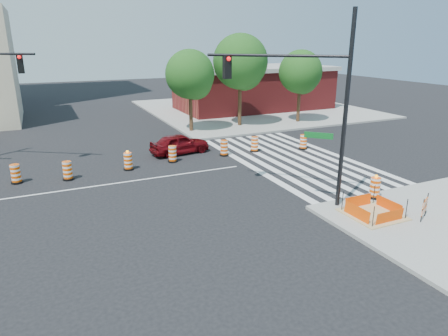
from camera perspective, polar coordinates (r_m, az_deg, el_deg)
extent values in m
plane|color=black|center=(21.96, -14.81, -2.08)|extent=(120.00, 120.00, 0.00)
cube|color=gray|center=(44.54, 4.18, 8.45)|extent=(22.00, 22.00, 0.15)
cube|color=silver|center=(24.37, 3.47, 0.48)|extent=(0.45, 13.50, 0.01)
cube|color=silver|center=(24.79, 5.30, 0.73)|extent=(0.45, 13.50, 0.01)
cube|color=silver|center=(25.24, 7.08, 0.98)|extent=(0.45, 13.50, 0.01)
cube|color=silver|center=(25.71, 8.79, 1.22)|extent=(0.45, 13.50, 0.01)
cube|color=silver|center=(26.20, 10.44, 1.44)|extent=(0.45, 13.50, 0.01)
cube|color=silver|center=(26.71, 12.02, 1.66)|extent=(0.45, 13.50, 0.01)
cube|color=silver|center=(27.25, 13.55, 1.87)|extent=(0.45, 13.50, 0.01)
cube|color=silver|center=(27.80, 15.01, 2.07)|extent=(0.45, 13.50, 0.01)
cube|color=silver|center=(21.96, -14.81, -2.07)|extent=(14.00, 0.12, 0.01)
cube|color=tan|center=(18.21, 20.45, -6.22)|extent=(2.20, 2.20, 0.05)
cube|color=#EC4704|center=(17.56, 22.59, -6.49)|extent=(1.44, 0.02, 0.55)
cube|color=#EC4704|center=(18.70, 18.61, -4.56)|extent=(1.44, 0.02, 0.55)
cube|color=#EC4704|center=(17.52, 18.43, -6.06)|extent=(0.02, 1.44, 0.55)
cube|color=#EC4704|center=(18.74, 22.50, -4.96)|extent=(0.02, 1.44, 0.55)
cylinder|color=black|center=(16.88, 20.55, -6.57)|extent=(0.04, 0.04, 0.90)
cylinder|color=black|center=(18.14, 24.62, -5.39)|extent=(0.04, 0.04, 0.90)
cylinder|color=black|center=(18.06, 16.57, -4.56)|extent=(0.04, 0.04, 0.90)
cylinder|color=black|center=(19.24, 20.64, -3.59)|extent=(0.04, 0.04, 0.90)
cube|color=maroon|center=(44.26, 4.24, 11.04)|extent=(16.00, 8.00, 4.20)
cube|color=gray|center=(44.06, 4.31, 14.01)|extent=(16.50, 8.50, 0.40)
imported|color=#5B070C|center=(26.77, -6.34, 3.47)|extent=(4.15, 2.15, 1.35)
cylinder|color=black|center=(17.65, 16.96, 7.50)|extent=(0.19, 0.19, 8.34)
cylinder|color=black|center=(17.90, 7.28, 15.64)|extent=(4.47, 4.55, 0.13)
cube|color=black|center=(18.57, 0.44, 14.24)|extent=(0.33, 0.29, 1.04)
sphere|color=#FF0C0C|center=(18.39, 0.69, 15.34)|extent=(0.19, 0.19, 0.19)
cube|color=#0C591E|center=(17.95, 13.35, 4.55)|extent=(0.91, 0.92, 0.26)
cube|color=black|center=(25.11, -27.09, 13.12)|extent=(0.33, 0.29, 1.03)
sphere|color=#FF0C0C|center=(24.91, -27.21, 13.92)|extent=(0.19, 0.19, 0.19)
cylinder|color=black|center=(20.14, 20.62, -3.87)|extent=(0.58, 0.58, 0.10)
cylinder|color=#F25205|center=(19.97, 20.77, -2.57)|extent=(0.47, 0.47, 0.92)
sphere|color=#FF990C|center=(19.81, 20.94, -1.12)|extent=(0.16, 0.16, 0.16)
cube|color=#F25205|center=(18.41, 26.82, -4.46)|extent=(0.79, 0.45, 0.29)
cube|color=#F25205|center=(18.52, 26.67, -5.41)|extent=(0.79, 0.45, 0.23)
cylinder|color=black|center=(18.12, 26.48, -5.46)|extent=(0.04, 0.04, 1.03)
cylinder|color=black|center=(18.84, 26.96, -4.67)|extent=(0.04, 0.04, 1.03)
cylinder|color=#382314|center=(32.83, -4.77, 8.66)|extent=(0.31, 0.31, 4.16)
sphere|color=#1E4915|center=(32.53, -4.89, 13.20)|extent=(3.90, 3.90, 3.90)
sphere|color=#1E4915|center=(33.02, -4.23, 12.15)|extent=(2.86, 2.86, 2.86)
sphere|color=#1E4915|center=(32.25, -5.41, 12.45)|extent=(2.60, 2.60, 2.60)
cylinder|color=#382314|center=(34.92, 2.27, 9.89)|extent=(0.31, 0.31, 4.93)
sphere|color=#1E4915|center=(34.64, 2.34, 14.95)|extent=(4.63, 4.63, 4.63)
sphere|color=#1E4915|center=(35.16, 2.83, 13.73)|extent=(3.39, 3.39, 3.39)
sphere|color=#1E4915|center=(34.31, 1.88, 14.16)|extent=(3.08, 3.08, 3.08)
cylinder|color=#382314|center=(37.23, 10.64, 9.44)|extent=(0.29, 0.29, 4.09)
sphere|color=#1E4915|center=(36.96, 10.87, 13.36)|extent=(3.83, 3.83, 3.83)
sphere|color=#1E4915|center=(37.50, 11.15, 12.42)|extent=(2.81, 2.81, 2.81)
sphere|color=#1E4915|center=(36.63, 10.52, 12.74)|extent=(2.56, 2.56, 2.56)
cylinder|color=black|center=(23.89, -27.45, -1.81)|extent=(0.60, 0.60, 0.10)
cylinder|color=#F25205|center=(23.75, -27.62, -0.67)|extent=(0.48, 0.48, 0.95)
cylinder|color=black|center=(23.32, -21.32, -1.44)|extent=(0.60, 0.60, 0.10)
cylinder|color=#F25205|center=(23.17, -21.46, -0.27)|extent=(0.48, 0.48, 0.95)
cylinder|color=black|center=(24.05, -13.45, -0.12)|extent=(0.60, 0.60, 0.10)
cylinder|color=#F25205|center=(23.91, -13.54, 1.02)|extent=(0.48, 0.48, 0.95)
sphere|color=#FF990C|center=(23.76, -13.63, 2.29)|extent=(0.16, 0.16, 0.16)
cylinder|color=black|center=(25.10, -7.33, 0.98)|extent=(0.60, 0.60, 0.10)
cylinder|color=#F25205|center=(24.96, -7.37, 2.08)|extent=(0.48, 0.48, 0.95)
cylinder|color=black|center=(26.29, 0.02, 1.90)|extent=(0.60, 0.60, 0.10)
cylinder|color=#F25205|center=(26.16, 0.02, 2.95)|extent=(0.48, 0.48, 0.95)
cylinder|color=black|center=(27.32, 4.38, 2.46)|extent=(0.60, 0.60, 0.10)
cylinder|color=#F25205|center=(27.20, 4.40, 3.48)|extent=(0.48, 0.48, 0.95)
cylinder|color=black|center=(28.40, 11.22, 2.76)|extent=(0.60, 0.60, 0.10)
cylinder|color=#F25205|center=(28.28, 11.28, 3.74)|extent=(0.48, 0.48, 0.95)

